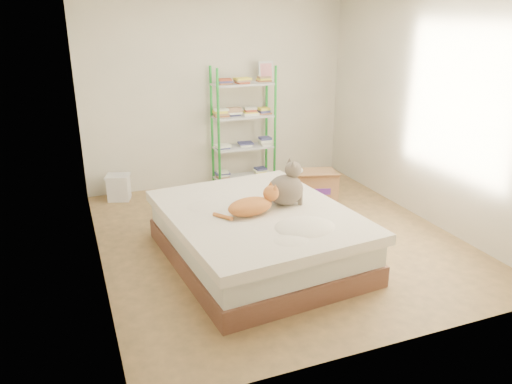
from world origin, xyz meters
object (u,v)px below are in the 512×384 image
orange_cat (250,204)px  shelf_unit (244,126)px  bed (258,235)px  white_bin (119,187)px  grey_cat (286,183)px  cardboard_box (315,185)px

orange_cat → shelf_unit: 2.53m
shelf_unit → bed: bearing=-106.9°
bed → white_bin: 2.53m
grey_cat → shelf_unit: size_ratio=0.26×
shelf_unit → cardboard_box: shelf_unit is taller
orange_cat → white_bin: orange_cat is taller
orange_cat → grey_cat: grey_cat is taller
shelf_unit → white_bin: shelf_unit is taller
bed → orange_cat: orange_cat is taller
grey_cat → shelf_unit: 2.29m
bed → cardboard_box: bed is taller
orange_cat → grey_cat: bearing=9.8°
orange_cat → white_bin: size_ratio=1.47×
bed → shelf_unit: shelf_unit is taller
orange_cat → cardboard_box: (1.47, 1.41, -0.45)m
bed → grey_cat: size_ratio=4.95×
bed → orange_cat: size_ratio=4.16×
cardboard_box → white_bin: (-2.46, 0.94, -0.02)m
shelf_unit → white_bin: 1.93m
shelf_unit → orange_cat: bearing=-108.7°
cardboard_box → white_bin: bearing=175.6°
grey_cat → shelf_unit: shelf_unit is taller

